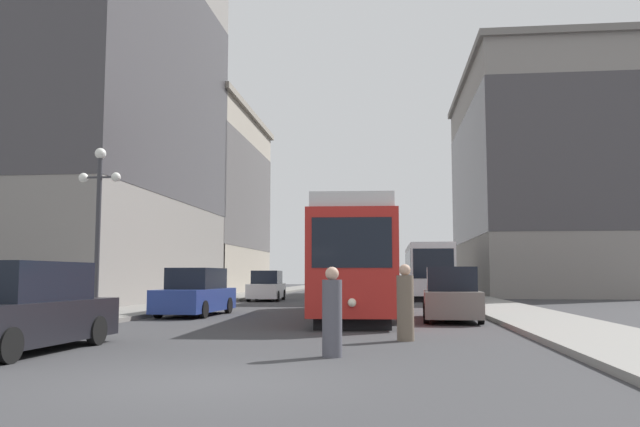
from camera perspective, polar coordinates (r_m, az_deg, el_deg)
ground_plane at (r=9.64m, az=-10.15°, el=-14.68°), size 200.00×200.00×0.00m
sidewalk_left at (r=50.23m, az=-5.73°, el=-7.20°), size 3.15×120.00×0.15m
sidewalk_right at (r=49.42m, az=12.01°, el=-7.13°), size 3.15×120.00×0.15m
streetcar at (r=24.38m, az=3.11°, el=-4.23°), size 3.17×13.93×3.89m
transit_bus at (r=42.80m, az=9.60°, el=-4.93°), size 2.61×11.95×3.45m
parked_car_left_near at (r=25.16m, az=-11.05°, el=-7.04°), size 2.05×5.00×1.82m
parked_car_left_mid at (r=14.32m, az=-25.22°, el=-7.83°), size 2.10×4.98×1.82m
parked_car_right_far at (r=22.42m, az=11.64°, el=-7.22°), size 2.07×5.03×1.82m
parked_car_left_far at (r=39.18m, az=-4.79°, el=-6.55°), size 2.03×4.68×1.82m
pedestrian_crossing_near at (r=12.27m, az=1.09°, el=-9.05°), size 0.38×0.38×1.71m
pedestrian_crossing_far at (r=15.35m, az=7.65°, el=-8.13°), size 0.40×0.40×1.80m
lamp_post_left_near at (r=21.75m, az=-19.21°, el=0.65°), size 1.41×0.36×5.52m
building_left_corner at (r=40.76m, az=-20.00°, el=9.82°), size 12.09×20.93×23.53m
building_left_midblock at (r=57.40m, az=-12.42°, el=1.15°), size 13.33×18.58×15.82m
building_right_corner at (r=55.77m, az=18.70°, el=2.74°), size 11.83×23.25×18.10m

